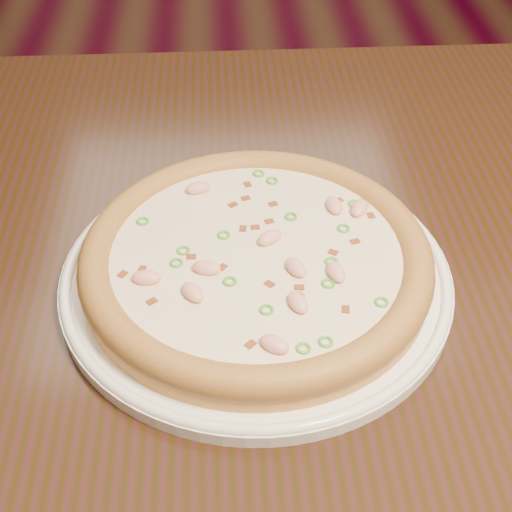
{
  "coord_description": "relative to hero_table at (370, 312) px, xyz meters",
  "views": [
    {
      "loc": [
        -0.04,
        -0.57,
        1.18
      ],
      "look_at": [
        -0.02,
        -0.12,
        0.78
      ],
      "focal_mm": 50.0,
      "sensor_mm": 36.0,
      "label": 1
    }
  ],
  "objects": [
    {
      "name": "hero_table",
      "position": [
        0.0,
        0.0,
        0.0
      ],
      "size": [
        1.2,
        0.8,
        0.75
      ],
      "color": "black",
      "rests_on": "ground"
    },
    {
      "name": "plate",
      "position": [
        -0.12,
        -0.05,
        0.11
      ],
      "size": [
        0.34,
        0.34,
        0.02
      ],
      "color": "white",
      "rests_on": "hero_table"
    },
    {
      "name": "pizza",
      "position": [
        -0.12,
        -0.05,
        0.13
      ],
      "size": [
        0.3,
        0.3,
        0.03
      ],
      "color": "tan",
      "rests_on": "plate"
    }
  ]
}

